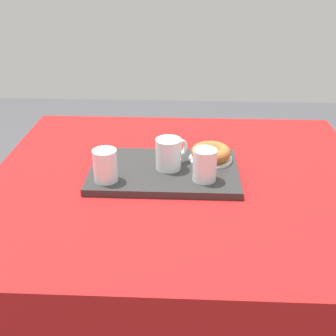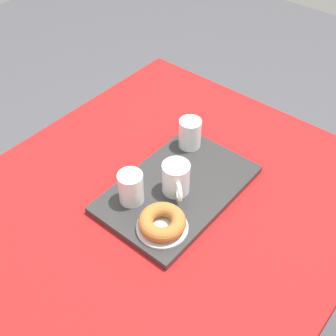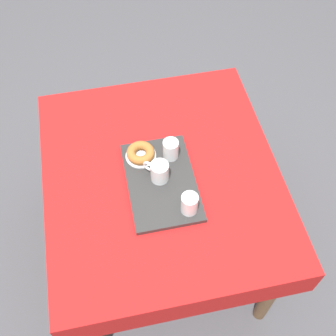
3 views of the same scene
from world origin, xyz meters
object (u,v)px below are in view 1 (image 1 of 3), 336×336
sugar_donut_left (211,152)px  tea_mug_left (169,155)px  dining_table (180,207)px  water_glass_far (205,166)px  water_glass_near (105,167)px  serving_tray (164,171)px  donut_plate_left (210,159)px

sugar_donut_left → tea_mug_left: bearing=24.5°
dining_table → water_glass_far: (-0.07, 0.05, 0.17)m
tea_mug_left → water_glass_near: bearing=26.5°
tea_mug_left → sugar_donut_left: size_ratio=0.84×
dining_table → water_glass_far: bearing=141.4°
serving_tray → water_glass_near: size_ratio=4.75×
dining_table → water_glass_far: 0.19m
water_glass_near → tea_mug_left: bearing=-153.5°
water_glass_near → water_glass_far: (-0.28, -0.02, 0.00)m
serving_tray → water_glass_far: (-0.12, 0.07, 0.05)m
tea_mug_left → donut_plate_left: (-0.13, -0.06, -0.04)m
dining_table → tea_mug_left: 0.17m
dining_table → donut_plate_left: bearing=-141.4°
donut_plate_left → serving_tray: bearing=23.9°
serving_tray → water_glass_far: water_glass_far is taller
water_glass_far → tea_mug_left: bearing=-34.3°
serving_tray → water_glass_far: bearing=150.7°
dining_table → serving_tray: size_ratio=2.59×
water_glass_near → serving_tray: bearing=-152.8°
tea_mug_left → sugar_donut_left: (-0.13, -0.06, -0.02)m
water_glass_far → sugar_donut_left: size_ratio=0.76×
water_glass_near → sugar_donut_left: size_ratio=0.76×
tea_mug_left → water_glass_near: 0.19m
dining_table → tea_mug_left: bearing=-24.3°
tea_mug_left → donut_plate_left: 0.14m
dining_table → water_glass_far: size_ratio=12.28×
tea_mug_left → donut_plate_left: tea_mug_left is taller
water_glass_near → sugar_donut_left: (-0.30, -0.14, -0.01)m
water_glass_far → donut_plate_left: water_glass_far is taller
water_glass_far → serving_tray: bearing=-29.3°
water_glass_near → donut_plate_left: 0.33m
donut_plate_left → water_glass_far: bearing=79.7°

